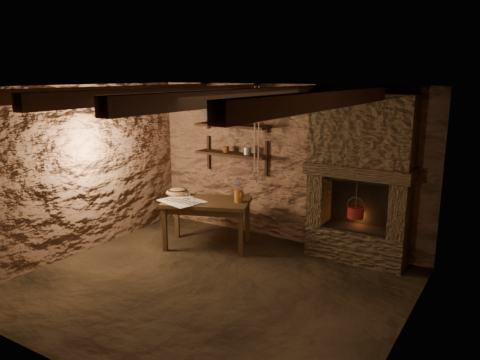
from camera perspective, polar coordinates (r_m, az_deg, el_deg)
The scene contains 25 objects.
floor at distance 5.90m, azimuth -3.74°, elevation -12.77°, with size 4.50×4.50×0.00m, color black.
back_wall at distance 7.17m, azimuth 5.44°, elevation 1.95°, with size 4.50×0.04×2.40m, color brown.
front_wall at distance 4.11m, azimuth -20.54°, elevation -7.14°, with size 4.50×0.04×2.40m, color brown.
left_wall at distance 7.02m, azimuth -19.03°, elevation 1.06°, with size 0.04×4.00×2.40m, color brown.
right_wall at distance 4.60m, azimuth 19.59°, elevation -4.95°, with size 0.04×4.00×2.40m, color brown.
ceiling at distance 5.32m, azimuth -4.12°, elevation 11.23°, with size 4.50×4.00×0.04m, color black.
beam_far_left at distance 6.32m, azimuth -15.38°, elevation 10.25°, with size 0.14×3.95×0.16m, color black.
beam_mid_left at distance 5.63m, azimuth -8.30°, elevation 10.30°, with size 0.14×3.95×0.16m, color black.
beam_mid_right at distance 5.05m, azimuth 0.57°, elevation 10.16°, with size 0.14×3.95×0.16m, color black.
beam_far_right at distance 4.61m, azimuth 11.41°, elevation 9.65°, with size 0.14×3.95×0.16m, color black.
shelf_lower at distance 7.43m, azimuth -0.98°, elevation 3.17°, with size 1.25×0.30×0.04m, color black.
shelf_upper at distance 7.36m, azimuth -0.99°, elevation 6.62°, with size 1.25×0.30×0.04m, color black.
hearth at distance 6.50m, azimuth 14.44°, elevation 0.70°, with size 1.43×0.51×2.30m.
work_table at distance 7.03m, azimuth -4.03°, elevation -5.09°, with size 1.43×1.13×0.72m.
linen_cloth at distance 6.92m, azimuth -7.05°, elevation -2.57°, with size 0.61×0.49×0.01m, color white.
pewter_cutlery_row at distance 6.90m, azimuth -7.15°, elevation -2.52°, with size 0.51×0.20×0.01m, color #9C978E, non-canonical shape.
drinking_glasses at distance 6.99m, azimuth -6.32°, elevation -2.03°, with size 0.20×0.06×0.08m, color white, non-canonical shape.
stoneware_jug at distance 6.78m, azimuth -0.18°, elevation -1.19°, with size 0.16×0.16×0.44m.
wooden_bowl at distance 7.29m, azimuth -7.65°, elevation -1.48°, with size 0.35×0.35×0.12m, color #9F7345.
iron_stockpot at distance 7.33m, azimuth -0.77°, elevation 7.41°, with size 0.22×0.22×0.17m, color #312E2B.
tin_pan at distance 7.69m, azimuth -3.54°, elevation 8.04°, with size 0.27×0.27×0.04m, color #9D9E99.
small_kettle at distance 7.26m, azimuth 0.91°, elevation 3.57°, with size 0.17×0.13×0.18m, color #9D9E99, non-canonical shape.
rusty_tin at distance 7.47m, azimuth -1.70°, elevation 3.76°, with size 0.10×0.10×0.10m, color #5C2F12.
red_pot at distance 6.58m, azimuth 13.91°, elevation -3.76°, with size 0.27×0.27×0.54m.
hanging_ropes at distance 6.22m, azimuth 2.05°, elevation 5.94°, with size 0.08×0.08×1.20m, color tan, non-canonical shape.
Camera 1 is at (3.12, -4.31, 2.55)m, focal length 35.00 mm.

